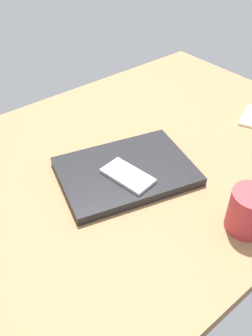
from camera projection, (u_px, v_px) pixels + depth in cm
name	position (u px, v px, depth cm)	size (l,w,h in cm)	color
desk_surface	(129.00, 165.00, 87.87)	(120.00, 80.00, 3.00)	olive
laptop_closed	(126.00, 171.00, 82.03)	(30.21, 21.42, 2.09)	black
cell_phone_on_laptop	(128.00, 176.00, 78.54)	(7.71, 12.52, 1.00)	silver
coffee_mug	(250.00, 210.00, 67.88)	(11.41, 8.09, 8.92)	#B23338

